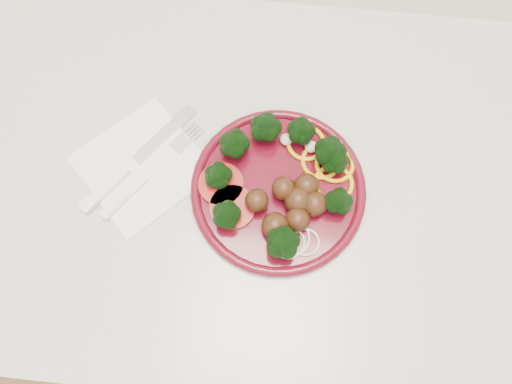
# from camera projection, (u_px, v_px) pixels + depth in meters

# --- Properties ---
(counter) EXTENTS (2.40, 0.60, 0.90)m
(counter) POSITION_uv_depth(u_px,v_px,m) (197.00, 238.00, 1.14)
(counter) COLOR silver
(counter) RESTS_ON ground
(plate) EXTENTS (0.24, 0.24, 0.06)m
(plate) POSITION_uv_depth(u_px,v_px,m) (281.00, 186.00, 0.68)
(plate) COLOR #4D0815
(plate) RESTS_ON counter
(napkin) EXTENTS (0.22, 0.22, 0.00)m
(napkin) POSITION_uv_depth(u_px,v_px,m) (142.00, 166.00, 0.71)
(napkin) COLOR white
(napkin) RESTS_ON counter
(knife) EXTENTS (0.14, 0.18, 0.01)m
(knife) POSITION_uv_depth(u_px,v_px,m) (124.00, 171.00, 0.70)
(knife) COLOR silver
(knife) RESTS_ON napkin
(fork) EXTENTS (0.13, 0.16, 0.01)m
(fork) POSITION_uv_depth(u_px,v_px,m) (136.00, 186.00, 0.69)
(fork) COLOR white
(fork) RESTS_ON napkin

